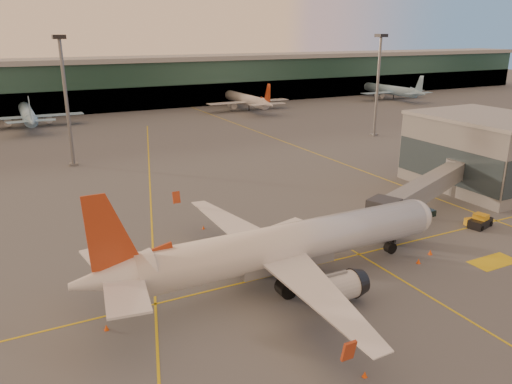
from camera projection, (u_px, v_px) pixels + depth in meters
name	position (u px, v px, depth m)	size (l,w,h in m)	color
ground	(351.00, 280.00, 55.05)	(600.00, 600.00, 0.00)	#4C4F54
taxi_markings	(165.00, 184.00, 89.52)	(100.12, 173.00, 0.01)	gold
terminal	(99.00, 84.00, 172.37)	(400.00, 20.00, 17.60)	#19382D
gate_building	(484.00, 152.00, 86.53)	(18.40, 22.40, 12.60)	slate
mast_west_near	(65.00, 92.00, 97.64)	(2.40, 2.40, 25.60)	slate
mast_east_near	(378.00, 78.00, 126.88)	(2.40, 2.40, 25.60)	slate
distant_aircraft_row	(44.00, 125.00, 145.79)	(290.00, 34.00, 13.00)	#86B8E0
main_airplane	(282.00, 247.00, 53.37)	(42.62, 38.27, 12.90)	silver
jet_bridge	(430.00, 187.00, 73.22)	(29.19, 14.48, 6.22)	slate
catering_truck	(288.00, 237.00, 60.93)	(5.42, 3.47, 3.90)	#9D2B16
gpu_cart	(471.00, 222.00, 70.57)	(1.88, 1.27, 1.03)	gold
pushback_tug	(480.00, 222.00, 69.84)	(4.06, 2.81, 1.90)	black
cone_nose	(430.00, 252.00, 61.31)	(0.50, 0.50, 0.64)	#F4500C
cone_tail	(106.00, 327.00, 45.81)	(0.44, 0.44, 0.56)	#F4500C
cone_wing_right	(365.00, 374.00, 39.58)	(0.41, 0.41, 0.52)	#F4500C
cone_wing_left	(203.00, 227.00, 69.28)	(0.39, 0.39, 0.50)	#F4500C
cone_fwd	(419.00, 261.00, 58.99)	(0.49, 0.49, 0.62)	#F4500C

